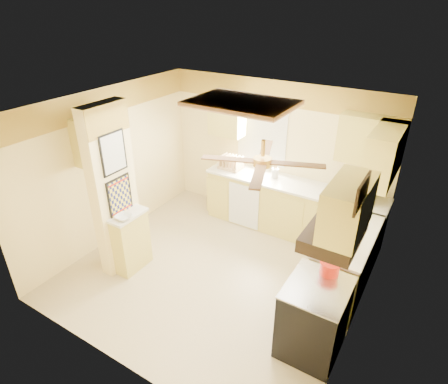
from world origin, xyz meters
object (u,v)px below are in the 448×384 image
Objects in this scene: bowl at (124,217)px; kettle at (347,237)px; microwave at (357,190)px; dutch_oven at (330,267)px; stove at (314,317)px.

kettle is (2.79, 1.02, 0.07)m from bowl.
microwave is 2.20× the size of dutch_oven.
microwave reaches higher than stove.
microwave is (-0.15, 2.16, 0.62)m from stove.
bowl is 0.96× the size of dutch_oven.
stove is 0.60m from dutch_oven.
bowl is (-2.75, -0.12, 0.51)m from stove.
bowl is (-2.60, -2.28, -0.12)m from microwave.
bowl is 2.97m from kettle.
dutch_oven is (0.18, -1.88, -0.09)m from microwave.
microwave is 3.46m from bowl.
stove is 1.07m from kettle.
stove is 2.80m from bowl.
dutch_oven is 1.07× the size of kettle.
bowl is 2.81m from dutch_oven.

